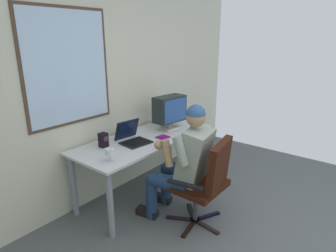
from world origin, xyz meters
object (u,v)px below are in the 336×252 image
laptop (132,136)px  person_seated (184,161)px  cd_case (163,137)px  wine_glass (110,153)px  crt_monitor (170,109)px  desk_speaker (103,140)px  office_chair (206,178)px  desk (146,145)px

laptop → person_seated: bearing=-84.5°
laptop → cd_case: size_ratio=2.31×
wine_glass → cd_case: size_ratio=0.85×
crt_monitor → wine_glass: bearing=-170.8°
laptop → cd_case: bearing=-29.2°
laptop → desk_speaker: 0.33m
person_seated → cd_case: person_seated is taller
crt_monitor → wine_glass: 1.18m
office_chair → wine_glass: (-0.62, 0.70, 0.29)m
cd_case → desk: bearing=127.5°
office_chair → person_seated: size_ratio=0.74×
desk → wine_glass: (-0.72, -0.19, 0.19)m
laptop → wine_glass: size_ratio=2.73×
office_chair → wine_glass: size_ratio=7.10×
crt_monitor → desk_speaker: bearing=170.3°
laptop → cd_case: laptop is taller
person_seated → crt_monitor: (0.58, 0.64, 0.33)m
person_seated → laptop: (-0.06, 0.67, 0.14)m
office_chair → laptop: size_ratio=2.60×
person_seated → desk: bearing=77.6°
person_seated → wine_glass: 0.75m
office_chair → desk_speaker: office_chair is taller
laptop → desk_speaker: laptop is taller
cd_case → laptop: bearing=150.8°
office_chair → cd_case: office_chair is taller
office_chair → desk: bearing=83.5°
desk → cd_case: 0.22m
laptop → wine_glass: laptop is taller
office_chair → crt_monitor: size_ratio=2.10×
person_seated → laptop: bearing=95.5°
office_chair → desk_speaker: 1.16m
person_seated → desk_speaker: bearing=114.6°
crt_monitor → laptop: 0.67m
desk → crt_monitor: (0.44, -0.01, 0.35)m
desk_speaker → cd_case: bearing=-26.2°
desk → laptop: 0.26m
cd_case → wine_glass: bearing=-177.3°
wine_glass → desk_speaker: (0.21, 0.35, -0.01)m
desk → laptop: laptop is taller
desk → cd_case: cd_case is taller
laptop → wine_glass: (-0.51, -0.22, 0.03)m
crt_monitor → cd_case: crt_monitor is taller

